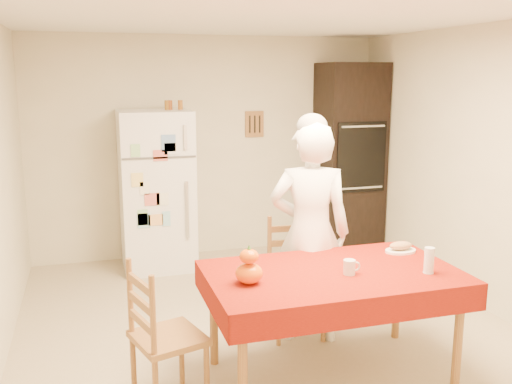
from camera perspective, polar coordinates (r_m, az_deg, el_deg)
name	(u,v)px	position (r m, az deg, el deg)	size (l,w,h in m)	color
floor	(268,330)	(4.83, 1.18, -13.65)	(4.50, 4.50, 0.00)	tan
room_shell	(269,133)	(4.39, 1.26, 5.89)	(4.02, 4.52, 2.51)	beige
refrigerator	(157,190)	(6.19, -9.91, 0.17)	(0.75, 0.74, 1.70)	white
oven_cabinet	(349,158)	(6.84, 9.31, 3.39)	(0.70, 0.62, 2.20)	black
dining_table	(332,281)	(3.94, 7.65, -8.81)	(1.70, 1.00, 0.76)	brown
chair_far	(294,272)	(4.64, 3.83, -7.95)	(0.46, 0.44, 0.95)	brown
chair_left	(159,332)	(3.66, -9.72, -13.62)	(0.50, 0.52, 0.95)	brown
seated_woman	(310,233)	(4.43, 5.41, -4.11)	(0.63, 0.41, 1.73)	white
coffee_mug	(349,267)	(3.85, 9.32, -7.43)	(0.08, 0.08, 0.10)	silver
pumpkin_lower	(249,273)	(3.65, -0.70, -8.13)	(0.18, 0.18, 0.13)	#DE3B05
pumpkin_upper	(249,256)	(3.61, -0.70, -6.45)	(0.12, 0.12, 0.09)	red
wine_glass	(429,260)	(3.99, 16.92, -6.56)	(0.07, 0.07, 0.18)	silver
bread_plate	(400,251)	(4.42, 14.25, -5.72)	(0.24, 0.24, 0.02)	white
bread_loaf	(401,246)	(4.40, 14.28, -5.22)	(0.18, 0.10, 0.06)	#9A6D4B
spice_jar_left	(167,105)	(6.15, -8.90, 8.59)	(0.05, 0.05, 0.10)	brown
spice_jar_mid	(170,105)	(6.15, -8.60, 8.60)	(0.05, 0.05, 0.10)	brown
spice_jar_right	(180,105)	(6.17, -7.58, 8.63)	(0.05, 0.05, 0.10)	#95571B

